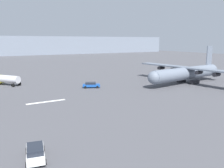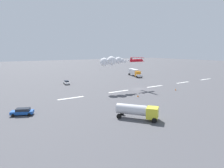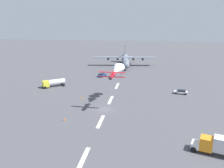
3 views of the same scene
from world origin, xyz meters
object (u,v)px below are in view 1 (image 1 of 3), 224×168
Objects in this scene: fuel_tanker_truck at (6,79)px; airport_staff_sedan at (91,85)px; cargo_transport_plane at (184,73)px; followme_car_yellow at (35,152)px.

fuel_tanker_truck is 24.63m from airport_staff_sedan.
airport_staff_sedan is at bearing 162.64° from cargo_transport_plane.
cargo_transport_plane is 53.45m from followme_car_yellow.
cargo_transport_plane is at bearing 26.54° from followme_car_yellow.
followme_car_yellow is at bearing -92.56° from fuel_tanker_truck.
cargo_transport_plane reaches higher than fuel_tanker_truck.
cargo_transport_plane is 51.34m from fuel_tanker_truck.
cargo_transport_plane reaches higher than airport_staff_sedan.
followme_car_yellow is at bearing -153.46° from cargo_transport_plane.
fuel_tanker_truck is at bearing 141.81° from airport_staff_sedan.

